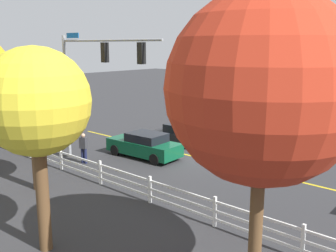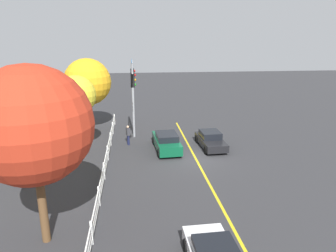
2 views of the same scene
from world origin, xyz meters
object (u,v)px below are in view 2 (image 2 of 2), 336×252
object	(u,v)px
car_0	(211,140)
car_1	(166,142)
tree_1	(88,82)
tree_2	(76,96)
pedestrian	(128,134)
tree_0	(32,126)
tree_3	(14,110)

from	to	relation	value
car_0	car_1	xyz separation A→B (m)	(-0.20, 3.70, 0.07)
tree_1	tree_2	xyz separation A→B (m)	(-6.24, 0.03, -0.20)
pedestrian	tree_0	distance (m)	13.77
tree_1	tree_2	bearing A→B (deg)	179.68
pedestrian	tree_0	xyz separation A→B (m)	(-12.54, 3.55, 4.44)
car_1	pedestrian	size ratio (longest dim) A/B	2.72
car_0	tree_0	distance (m)	15.90
tree_3	tree_0	bearing A→B (deg)	-154.37
car_0	pedestrian	distance (m)	6.94
car_0	car_1	world-z (taller)	car_1
car_1	tree_2	size ratio (longest dim) A/B	0.75
tree_0	tree_2	bearing A→B (deg)	0.95
car_0	tree_0	size ratio (longest dim) A/B	0.53
car_1	tree_0	size ratio (longest dim) A/B	0.58
pedestrian	tree_0	size ratio (longest dim) A/B	0.22
tree_0	tree_2	size ratio (longest dim) A/B	1.28
pedestrian	tree_2	bearing A→B (deg)	5.53
car_1	tree_3	size ratio (longest dim) A/B	0.71
pedestrian	tree_3	xyz separation A→B (m)	(-6.66, 6.37, 3.81)
car_1	tree_3	bearing A→B (deg)	114.63
car_1	tree_0	world-z (taller)	tree_0
tree_3	tree_1	bearing A→B (deg)	-13.37
tree_0	tree_1	xyz separation A→B (m)	(17.15, 0.15, -0.61)
tree_0	car_0	bearing A→B (deg)	-42.93
tree_0	pedestrian	bearing A→B (deg)	-15.80
tree_3	car_0	bearing A→B (deg)	-68.33
car_1	tree_3	xyz separation A→B (m)	(-5.03, 9.46, 4.03)
tree_2	tree_0	bearing A→B (deg)	-179.05
car_0	tree_3	world-z (taller)	tree_3
car_0	pedestrian	xyz separation A→B (m)	(1.43, 6.79, 0.29)
tree_1	tree_2	world-z (taller)	tree_1
car_1	tree_0	distance (m)	13.60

